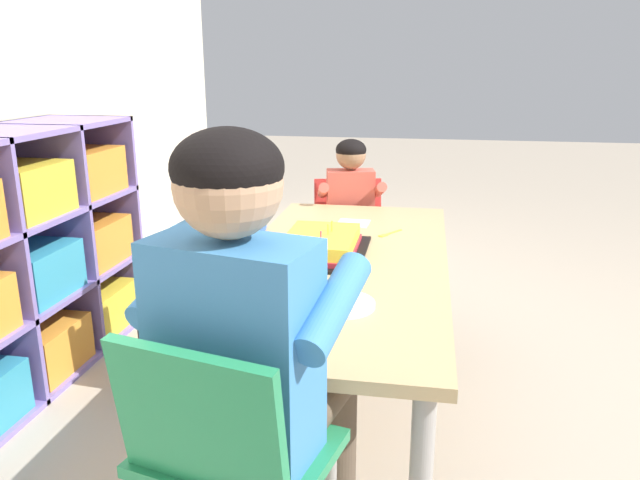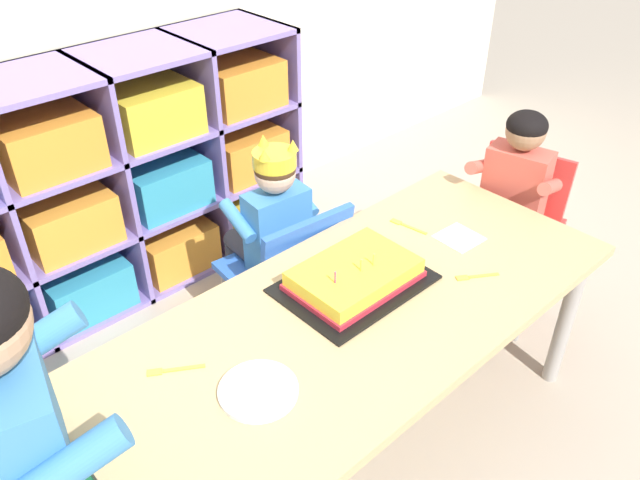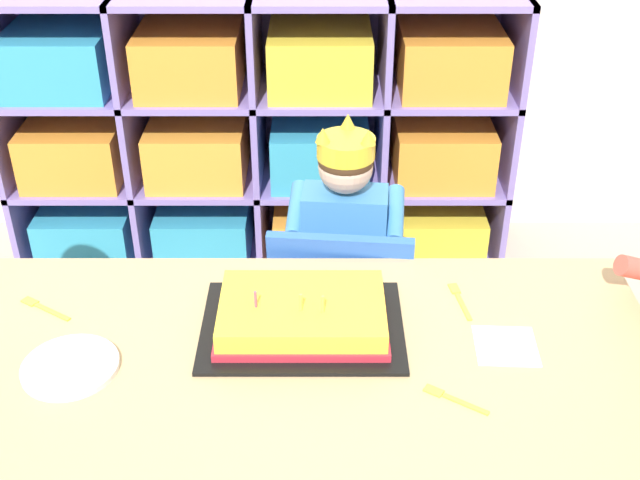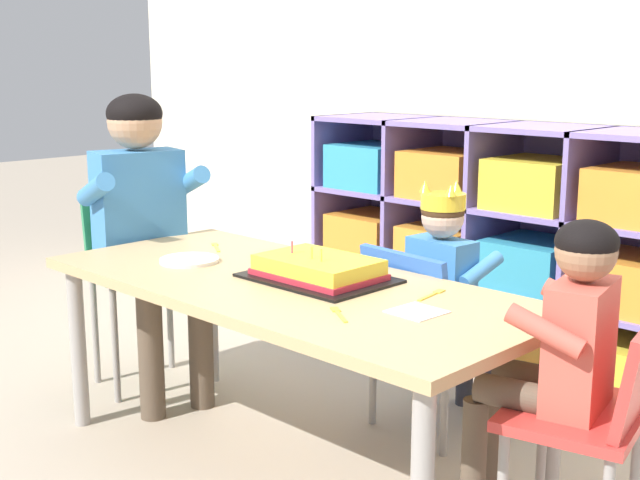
# 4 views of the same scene
# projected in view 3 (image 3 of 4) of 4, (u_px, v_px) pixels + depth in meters

# --- Properties ---
(storage_cubby_shelf) EXTENTS (1.62, 0.40, 0.94)m
(storage_cubby_shelf) POSITION_uv_depth(u_px,v_px,m) (258.00, 142.00, 2.67)
(storage_cubby_shelf) COLOR #7F6BB2
(storage_cubby_shelf) RESTS_ON ground
(activity_table) EXTENTS (1.51, 0.66, 0.56)m
(activity_table) POSITION_uv_depth(u_px,v_px,m) (276.00, 375.00, 1.61)
(activity_table) COLOR tan
(activity_table) RESTS_ON ground
(classroom_chair_blue) EXTENTS (0.40, 0.38, 0.61)m
(classroom_chair_blue) POSITION_uv_depth(u_px,v_px,m) (341.00, 296.00, 2.08)
(classroom_chair_blue) COLOR blue
(classroom_chair_blue) RESTS_ON ground
(child_with_crown) EXTENTS (0.31, 0.31, 0.81)m
(child_with_crown) POSITION_uv_depth(u_px,v_px,m) (344.00, 228.00, 2.09)
(child_with_crown) COLOR #3D7FBC
(child_with_crown) RESTS_ON ground
(birthday_cake_on_tray) EXTENTS (0.41, 0.29, 0.10)m
(birthday_cake_on_tray) POSITION_uv_depth(u_px,v_px,m) (301.00, 317.00, 1.63)
(birthday_cake_on_tray) COLOR black
(birthday_cake_on_tray) RESTS_ON activity_table
(paper_plate_stack) EXTENTS (0.18, 0.18, 0.01)m
(paper_plate_stack) POSITION_uv_depth(u_px,v_px,m) (69.00, 367.00, 1.53)
(paper_plate_stack) COLOR white
(paper_plate_stack) RESTS_ON activity_table
(paper_napkin_square) EXTENTS (0.13, 0.13, 0.00)m
(paper_napkin_square) POSITION_uv_depth(u_px,v_px,m) (505.00, 346.00, 1.59)
(paper_napkin_square) COLOR white
(paper_napkin_square) RESTS_ON activity_table
(fork_near_child_seat) EXTENTS (0.03, 0.13, 0.00)m
(fork_near_child_seat) POSITION_uv_depth(u_px,v_px,m) (458.00, 299.00, 1.72)
(fork_near_child_seat) COLOR yellow
(fork_near_child_seat) RESTS_ON activity_table
(fork_at_table_front_edge) EXTENTS (0.11, 0.08, 0.00)m
(fork_at_table_front_edge) POSITION_uv_depth(u_px,v_px,m) (450.00, 398.00, 1.47)
(fork_at_table_front_edge) COLOR yellow
(fork_at_table_front_edge) RESTS_ON activity_table
(fork_near_cake_tray) EXTENTS (0.12, 0.08, 0.00)m
(fork_near_cake_tray) POSITION_uv_depth(u_px,v_px,m) (42.00, 308.00, 1.69)
(fork_near_cake_tray) COLOR yellow
(fork_near_cake_tray) RESTS_ON activity_table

